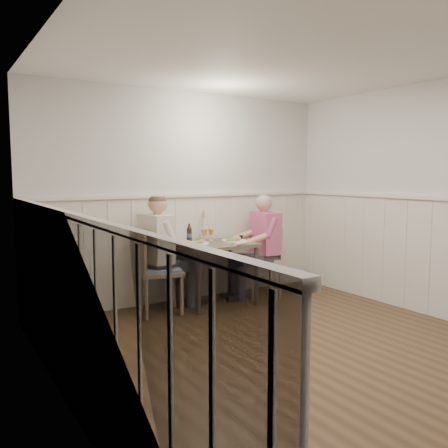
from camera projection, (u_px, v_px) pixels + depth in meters
name	position (u px, v px, depth m)	size (l,w,h in m)	color
ground_plane	(303.00, 354.00, 4.18)	(4.50, 4.50, 0.00)	#422C19
room_shell	(307.00, 182.00, 4.02)	(4.04, 4.54, 2.60)	silver
wainscot	(258.00, 265.00, 4.69)	(4.00, 4.49, 1.34)	silver
dining_table	(215.00, 251.00, 5.77)	(0.89, 0.70, 0.75)	#4F4736
chair_right	(266.00, 257.00, 6.21)	(0.54, 0.54, 0.91)	tan
chair_left	(155.00, 268.00, 5.36)	(0.55, 0.55, 0.97)	tan
man_in_pink	(263.00, 253.00, 6.15)	(0.65, 0.45, 1.34)	#3F3F47
diner_cream	(159.00, 262.00, 5.45)	(0.68, 0.47, 1.38)	#3F3F47
plate_man	(233.00, 240.00, 5.88)	(0.30, 0.30, 0.08)	white
plate_diner	(196.00, 242.00, 5.64)	(0.29, 0.29, 0.07)	white
beer_glass_a	(211.00, 231.00, 5.96)	(0.07, 0.07, 0.17)	silver
beer_glass_b	(204.00, 232.00, 5.83)	(0.08, 0.08, 0.19)	silver
beer_bottle	(189.00, 234.00, 5.79)	(0.07, 0.07, 0.23)	black
rolled_napkin	(241.00, 243.00, 5.58)	(0.21, 0.11, 0.05)	white
grass_vase	(202.00, 226.00, 5.97)	(0.05, 0.05, 0.41)	silver
gingham_mat	(184.00, 243.00, 5.76)	(0.39, 0.35, 0.01)	#4D78B2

